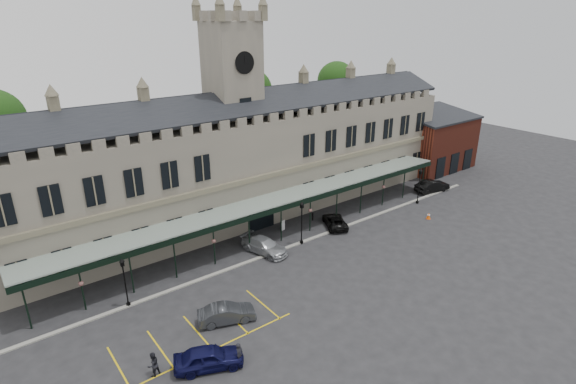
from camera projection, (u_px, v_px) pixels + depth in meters
ground at (326, 269)px, 42.86m from camera, size 140.00×140.00×0.00m
station_building at (237, 163)px, 52.27m from camera, size 60.00×10.36×17.30m
clock_tower at (234, 106)px, 49.89m from camera, size 5.60×5.60×24.80m
canopy at (280, 220)px, 47.51m from camera, size 50.00×4.10×4.30m
brick_annex at (434, 142)px, 70.10m from camera, size 12.40×8.36×9.23m
kerb at (291, 246)px, 46.91m from camera, size 60.00×0.40×0.12m
parking_markings at (201, 336)px, 33.87m from camera, size 16.00×6.00×0.01m
tree_behind_mid at (250, 92)px, 61.17m from camera, size 6.00×6.00×16.00m
tree_behind_right at (336, 82)px, 70.19m from camera, size 6.00×6.00×16.00m
lamp_post_left at (124, 278)px, 36.38m from camera, size 0.43×0.43×4.52m
lamp_post_mid at (302, 219)px, 46.53m from camera, size 0.46×0.46×4.84m
lamp_post_right at (419, 183)px, 56.77m from camera, size 0.44×0.44×4.70m
traffic_cone at (429, 216)px, 53.24m from camera, size 0.49×0.49×0.78m
sign_board at (283, 226)px, 50.27m from camera, size 0.69×0.22×1.20m
bollard_left at (249, 238)px, 47.80m from camera, size 0.16×0.16×0.89m
bollard_right at (313, 217)px, 52.80m from camera, size 0.17×0.17×0.93m
car_left_a at (209, 358)px, 30.58m from camera, size 5.12×3.61×1.62m
car_left_b at (227, 314)px, 35.22m from camera, size 4.76×3.01×1.48m
car_taxi at (264, 246)px, 45.54m from camera, size 3.37×5.62×1.52m
car_van at (335, 221)px, 51.27m from camera, size 4.08×5.13×1.30m
car_right_b at (432, 186)px, 61.29m from camera, size 5.23×2.54×1.65m
person_a at (239, 355)px, 30.68m from camera, size 0.81×0.75×1.86m
person_b at (153, 364)px, 29.87m from camera, size 1.04×0.91×1.80m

